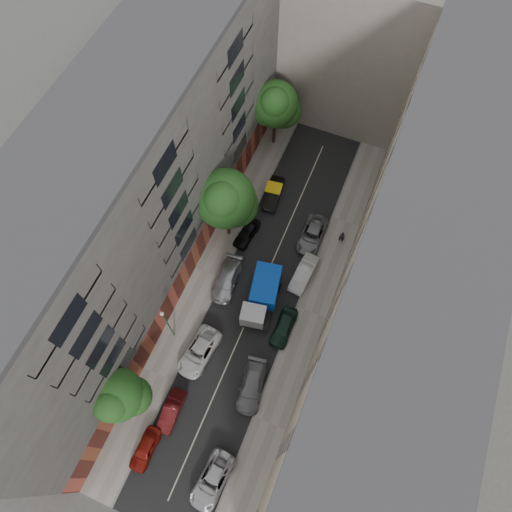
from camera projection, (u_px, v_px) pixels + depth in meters
The scene contains 24 objects.
ground at pixel (259, 292), 45.36m from camera, with size 120.00×120.00×0.00m, color #4C4C49.
road_surface at pixel (259, 292), 45.35m from camera, with size 8.00×44.00×0.02m, color black.
sidewalk_left at pixel (209, 273), 46.20m from camera, with size 3.00×44.00×0.15m, color gray.
sidewalk_right at pixel (311, 312), 44.38m from camera, with size 3.00×44.00×0.15m, color gray.
building_left at pixel (138, 203), 38.17m from camera, with size 8.00×44.00×20.00m, color #454240.
building_right at pixel (394, 296), 34.53m from camera, with size 8.00×44.00×20.00m, color #C5B299.
building_endcap at pixel (359, 35), 48.50m from camera, with size 18.00×12.00×18.00m, color gray.
tarp_truck at pixel (262, 295), 43.58m from camera, with size 3.41×6.44×2.81m.
car_left_0 at pixel (145, 449), 38.52m from camera, with size 1.52×3.79×1.29m, color maroon.
car_left_1 at pixel (172, 411), 39.86m from camera, with size 1.37×3.92×1.29m, color #4D0F11.
car_left_2 at pixel (199, 352), 42.04m from camera, with size 2.37×5.14×1.43m, color silver.
car_left_3 at pixel (227, 279), 45.17m from camera, with size 2.07×5.09×1.48m, color silver.
car_left_4 at pixel (247, 233), 47.54m from camera, with size 1.53×3.81×1.30m, color black.
car_left_5 at pixel (273, 194), 49.59m from camera, with size 1.53×4.39×1.45m, color black.
car_right_0 at pixel (212, 480), 37.46m from camera, with size 2.25×4.88×1.35m, color #B9B9BE.
car_right_1 at pixel (252, 386), 40.69m from camera, with size 2.03×5.00×1.45m, color slate.
car_right_2 at pixel (284, 327), 43.07m from camera, with size 1.69×4.20×1.43m, color black.
car_right_3 at pixel (304, 274), 45.45m from camera, with size 1.56×4.48×1.48m, color silver.
car_right_4 at pixel (312, 235), 47.40m from camera, with size 2.29×4.97×1.38m, color slate.
tree_near at pixel (118, 397), 36.28m from camera, with size 4.72×4.34×7.13m.
tree_mid at pixel (226, 201), 42.35m from camera, with size 5.91×5.72×9.58m.
tree_far at pixel (276, 106), 48.10m from camera, with size 5.24×4.97×8.70m.
lamp_post at pixel (167, 322), 39.73m from camera, with size 0.36×0.36×6.49m.
pedestrian at pixel (342, 237), 46.96m from camera, with size 0.62×0.40×1.69m, color black.
Camera 1 is at (5.99, -15.30, 42.43)m, focal length 32.00 mm.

